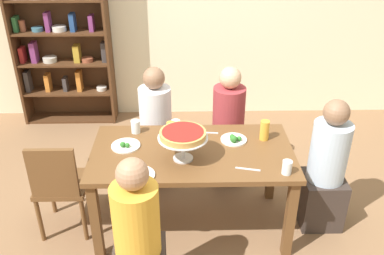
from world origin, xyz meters
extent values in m
plane|color=#846042|center=(0.00, 0.00, 0.00)|extent=(12.00, 12.00, 0.00)
cube|color=beige|center=(0.00, 2.20, 1.40)|extent=(8.00, 0.12, 2.80)
cube|color=brown|center=(0.00, 0.00, 0.72)|extent=(1.57, 0.83, 0.04)
cube|color=brown|center=(-0.72, -0.36, 0.35)|extent=(0.07, 0.07, 0.70)
cube|color=brown|center=(0.72, -0.36, 0.35)|extent=(0.07, 0.07, 0.70)
cube|color=brown|center=(-0.72, 0.36, 0.35)|extent=(0.07, 0.07, 0.70)
cube|color=brown|center=(0.72, 0.36, 0.35)|extent=(0.07, 0.07, 0.70)
cube|color=#4C2D19|center=(-2.00, 1.98, 1.10)|extent=(0.03, 0.30, 2.20)
cube|color=#4C2D19|center=(-0.93, 1.98, 1.10)|extent=(0.03, 0.30, 2.20)
cube|color=#4C2D19|center=(-1.46, 2.12, 1.10)|extent=(1.10, 0.02, 2.20)
cube|color=#4C2D19|center=(-1.46, 1.98, 0.01)|extent=(1.04, 0.28, 0.02)
cube|color=#4C2D19|center=(-1.46, 1.98, 0.38)|extent=(1.04, 0.28, 0.02)
cube|color=#4C2D19|center=(-1.46, 1.98, 0.75)|extent=(1.04, 0.28, 0.02)
cube|color=#4C2D19|center=(-1.46, 1.98, 1.11)|extent=(1.04, 0.28, 0.02)
cube|color=#3D3838|center=(-1.94, 1.98, 0.52)|extent=(0.05, 0.13, 0.25)
cube|color=orange|center=(-1.70, 1.98, 0.50)|extent=(0.05, 0.13, 0.21)
cube|color=#3D3838|center=(-1.49, 1.98, 0.47)|extent=(0.04, 0.11, 0.17)
cube|color=orange|center=(-1.32, 1.98, 0.51)|extent=(0.05, 0.13, 0.25)
cylinder|color=silver|center=(-1.06, 1.98, 0.41)|extent=(0.12, 0.12, 0.04)
cube|color=maroon|center=(-1.94, 1.98, 0.85)|extent=(0.05, 0.13, 0.18)
cube|color=#7A3370|center=(-1.80, 1.98, 0.88)|extent=(0.06, 0.13, 0.24)
cylinder|color=beige|center=(-1.63, 1.98, 0.79)|extent=(0.16, 0.16, 0.06)
cube|color=#B7932D|center=(-1.30, 1.98, 0.86)|extent=(0.07, 0.13, 0.20)
cylinder|color=brown|center=(-1.19, 1.98, 0.78)|extent=(0.14, 0.14, 0.04)
cube|color=#3D3838|center=(-0.99, 1.98, 0.87)|extent=(0.05, 0.11, 0.23)
cube|color=#2D6B38|center=(-1.94, 1.98, 1.21)|extent=(0.05, 0.13, 0.17)
cylinder|color=brown|center=(-1.88, 1.98, 1.19)|extent=(0.07, 0.07, 0.12)
cylinder|color=#3D7084|center=(-1.71, 1.98, 1.15)|extent=(0.13, 0.13, 0.05)
cube|color=#7A3370|center=(-1.58, 1.98, 1.23)|extent=(0.05, 0.13, 0.22)
cylinder|color=silver|center=(-1.47, 1.98, 1.15)|extent=(0.16, 0.16, 0.06)
cube|color=navy|center=(-1.31, 1.98, 1.22)|extent=(0.05, 0.13, 0.20)
cube|color=#7A3370|center=(-1.09, 1.98, 1.21)|extent=(0.05, 0.13, 0.18)
cube|color=#382D28|center=(0.36, 0.72, 0.23)|extent=(0.34, 0.34, 0.45)
cylinder|color=#993338|center=(0.36, 0.72, 0.70)|extent=(0.30, 0.30, 0.50)
sphere|color=tan|center=(0.36, 0.72, 1.05)|extent=(0.20, 0.20, 0.20)
cylinder|color=gold|center=(-0.37, -0.74, 0.70)|extent=(0.30, 0.30, 0.50)
sphere|color=#A87A5B|center=(-0.37, -0.74, 1.05)|extent=(0.20, 0.20, 0.20)
cube|color=#382D28|center=(1.08, 0.02, 0.23)|extent=(0.34, 0.34, 0.45)
cylinder|color=silver|center=(1.08, 0.02, 0.70)|extent=(0.30, 0.30, 0.50)
sphere|color=#846047|center=(1.08, 0.02, 1.05)|extent=(0.20, 0.20, 0.20)
cube|color=#382D28|center=(-0.33, 0.73, 0.23)|extent=(0.34, 0.34, 0.45)
cylinder|color=silver|center=(-0.33, 0.73, 0.70)|extent=(0.30, 0.30, 0.50)
sphere|color=#846047|center=(-0.33, 0.73, 1.05)|extent=(0.20, 0.20, 0.20)
cube|color=brown|center=(-1.05, 0.01, 0.43)|extent=(0.40, 0.40, 0.04)
cube|color=brown|center=(-1.05, -0.17, 0.66)|extent=(0.36, 0.04, 0.42)
cylinder|color=brown|center=(-1.22, 0.19, 0.21)|extent=(0.04, 0.04, 0.41)
cylinder|color=brown|center=(-0.87, 0.19, 0.21)|extent=(0.04, 0.04, 0.41)
cylinder|color=brown|center=(-1.22, -0.16, 0.21)|extent=(0.04, 0.04, 0.41)
cylinder|color=brown|center=(-0.87, -0.16, 0.21)|extent=(0.04, 0.04, 0.41)
cylinder|color=silver|center=(-0.07, -0.11, 0.75)|extent=(0.15, 0.15, 0.01)
cylinder|color=silver|center=(-0.07, -0.11, 0.84)|extent=(0.03, 0.03, 0.17)
cylinder|color=silver|center=(-0.07, -0.11, 0.93)|extent=(0.37, 0.37, 0.01)
cylinder|color=tan|center=(-0.07, -0.11, 0.95)|extent=(0.34, 0.34, 0.04)
cylinder|color=maroon|center=(-0.07, -0.11, 0.98)|extent=(0.30, 0.30, 0.00)
cylinder|color=white|center=(-0.52, 0.07, 0.75)|extent=(0.23, 0.23, 0.01)
sphere|color=#2D7028|center=(-0.50, 0.04, 0.77)|extent=(0.04, 0.04, 0.04)
sphere|color=#2D7028|center=(-0.54, 0.04, 0.77)|extent=(0.04, 0.04, 0.04)
sphere|color=#2D7028|center=(-0.54, 0.05, 0.78)|extent=(0.04, 0.04, 0.04)
cylinder|color=white|center=(-0.39, -0.33, 0.75)|extent=(0.24, 0.24, 0.01)
sphere|color=#2D7028|center=(-0.39, -0.33, 0.78)|extent=(0.06, 0.06, 0.06)
sphere|color=#2D7028|center=(-0.38, -0.32, 0.78)|extent=(0.05, 0.05, 0.05)
sphere|color=#2D7028|center=(-0.42, -0.31, 0.78)|extent=(0.05, 0.05, 0.05)
cylinder|color=white|center=(0.34, 0.15, 0.75)|extent=(0.21, 0.21, 0.01)
sphere|color=#2D7028|center=(0.32, 0.15, 0.77)|extent=(0.04, 0.04, 0.04)
sphere|color=#2D7028|center=(0.38, 0.12, 0.77)|extent=(0.04, 0.04, 0.04)
sphere|color=#2D7028|center=(0.33, 0.10, 0.78)|extent=(0.06, 0.06, 0.06)
cylinder|color=gold|center=(0.58, 0.16, 0.82)|extent=(0.07, 0.07, 0.16)
cylinder|color=gold|center=(-0.16, 0.17, 0.82)|extent=(0.07, 0.07, 0.16)
cylinder|color=white|center=(0.66, -0.32, 0.79)|extent=(0.07, 0.07, 0.10)
cylinder|color=white|center=(-0.13, 0.32, 0.79)|extent=(0.07, 0.07, 0.10)
cylinder|color=white|center=(-0.46, 0.30, 0.79)|extent=(0.08, 0.08, 0.11)
cube|color=silver|center=(0.40, -0.26, 0.74)|extent=(0.18, 0.06, 0.00)
cube|color=silver|center=(0.13, 0.27, 0.74)|extent=(0.18, 0.04, 0.00)
camera|label=1|loc=(-0.06, -2.76, 2.47)|focal=39.27mm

